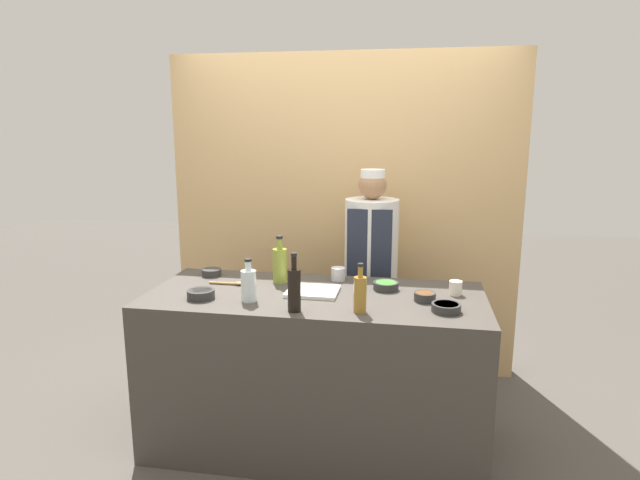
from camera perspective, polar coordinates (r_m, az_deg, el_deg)
name	(u,v)px	position (r m, az deg, el deg)	size (l,w,h in m)	color
ground_plane	(315,441)	(3.45, -0.50, -20.68)	(14.00, 14.00, 0.00)	#4C4742
cabinet_wall	(343,215)	(4.13, 2.44, 2.68)	(2.63, 0.18, 2.40)	tan
counter	(315,370)	(3.23, -0.52, -13.68)	(1.92, 0.82, 0.93)	#3D3833
sauce_bowl_yellow	(446,307)	(2.84, 13.31, -6.98)	(0.15, 0.15, 0.04)	#2D2D2D
sauce_bowl_brown	(425,296)	(2.98, 11.12, -5.91)	(0.12, 0.12, 0.05)	#2D2D2D
sauce_bowl_orange	(201,294)	(3.04, -12.59, -5.60)	(0.15, 0.15, 0.05)	#2D2D2D
sauce_bowl_purple	(212,272)	(3.49, -11.49, -3.36)	(0.12, 0.12, 0.04)	#2D2D2D
sauce_bowl_green	(386,285)	(3.15, 7.04, -4.82)	(0.15, 0.15, 0.05)	#2D2D2D
cutting_board	(313,291)	(3.07, -0.78, -5.50)	(0.29, 0.25, 0.02)	white
bottle_clear	(249,285)	(2.93, -7.62, -4.74)	(0.08, 0.08, 0.24)	silver
bottle_vinegar	(360,293)	(2.74, 4.30, -5.68)	(0.07, 0.07, 0.26)	olive
bottle_soy	(294,289)	(2.74, -2.77, -5.20)	(0.07, 0.07, 0.31)	black
bottle_oil	(280,264)	(3.26, -4.31, -2.61)	(0.09, 0.09, 0.29)	olive
cup_steel	(338,274)	(3.32, 1.96, -3.63)	(0.09, 0.09, 0.08)	#B7B7BC
cup_cream	(456,288)	(3.12, 14.26, -4.98)	(0.07, 0.07, 0.08)	silver
wooden_spoon	(230,283)	(3.27, -9.61, -4.57)	(0.21, 0.04, 0.02)	#B2844C
chef_center	(371,275)	(3.74, 5.42, -3.78)	(0.37, 0.37, 1.59)	#28282D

